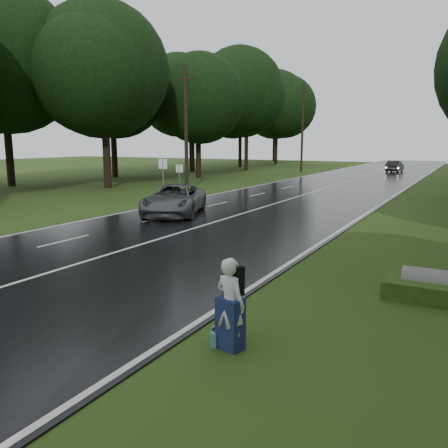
# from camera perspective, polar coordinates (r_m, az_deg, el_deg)

# --- Properties ---
(ground) EXTENTS (160.00, 160.00, 0.00)m
(ground) POSITION_cam_1_polar(r_m,az_deg,el_deg) (15.35, -17.06, -4.69)
(ground) COLOR #284414
(ground) RESTS_ON ground
(road) EXTENTS (12.00, 140.00, 0.04)m
(road) POSITION_cam_1_polar(r_m,az_deg,el_deg) (32.37, 9.05, 3.31)
(road) COLOR black
(road) RESTS_ON ground
(lane_center) EXTENTS (0.12, 140.00, 0.01)m
(lane_center) POSITION_cam_1_polar(r_m,az_deg,el_deg) (32.36, 9.05, 3.35)
(lane_center) COLOR silver
(lane_center) RESTS_ON road
(grey_car) EXTENTS (4.52, 6.24, 1.58)m
(grey_car) POSITION_cam_1_polar(r_m,az_deg,el_deg) (24.21, -6.19, 3.02)
(grey_car) COLOR #494C4E
(grey_car) RESTS_ON road
(far_car) EXTENTS (1.68, 4.31, 1.40)m
(far_car) POSITION_cam_1_polar(r_m,az_deg,el_deg) (62.13, 20.38, 6.71)
(far_car) COLOR black
(far_car) RESTS_ON road
(hitchhiker) EXTENTS (0.73, 0.69, 1.75)m
(hitchhiker) POSITION_cam_1_polar(r_m,az_deg,el_deg) (8.64, 0.80, -10.20)
(hitchhiker) COLOR silver
(hitchhiker) RESTS_ON ground
(suitcase) EXTENTS (0.27, 0.42, 0.29)m
(suitcase) POSITION_cam_1_polar(r_m,az_deg,el_deg) (9.06, -1.21, -13.79)
(suitcase) COLOR teal
(suitcase) RESTS_ON ground
(culvert) EXTENTS (1.44, 0.72, 0.72)m
(culvert) POSITION_cam_1_polar(r_m,az_deg,el_deg) (12.71, 24.30, -8.26)
(culvert) COLOR slate
(culvert) RESTS_ON ground
(utility_pole_mid) EXTENTS (1.80, 0.28, 9.25)m
(utility_pole_mid) POSITION_cam_1_polar(r_m,az_deg,el_deg) (35.30, -4.61, 3.93)
(utility_pole_mid) COLOR black
(utility_pole_mid) RESTS_ON ground
(utility_pole_far) EXTENTS (1.80, 0.28, 10.91)m
(utility_pole_far) POSITION_cam_1_polar(r_m,az_deg,el_deg) (58.84, 9.52, 6.32)
(utility_pole_far) COLOR black
(utility_pole_far) RESTS_ON ground
(road_sign_a) EXTENTS (0.65, 0.10, 2.71)m
(road_sign_a) POSITION_cam_1_polar(r_m,az_deg,el_deg) (30.66, -7.47, 2.93)
(road_sign_a) COLOR white
(road_sign_a) RESTS_ON ground
(road_sign_b) EXTENTS (0.54, 0.10, 2.26)m
(road_sign_b) POSITION_cam_1_polar(r_m,az_deg,el_deg) (32.20, -5.48, 3.32)
(road_sign_b) COLOR white
(road_sign_b) RESTS_ON ground
(tree_left_d) EXTENTS (10.47, 10.47, 16.36)m
(tree_left_d) POSITION_cam_1_polar(r_m,az_deg,el_deg) (39.85, -14.14, 4.37)
(tree_left_d) COLOR black
(tree_left_d) RESTS_ON ground
(tree_left_e) EXTENTS (9.01, 9.01, 14.07)m
(tree_left_e) POSITION_cam_1_polar(r_m,az_deg,el_deg) (49.45, -3.16, 5.74)
(tree_left_e) COLOR black
(tree_left_e) RESTS_ON ground
(tree_left_f) EXTENTS (11.41, 11.41, 17.83)m
(tree_left_f) POSITION_cam_1_polar(r_m,az_deg,el_deg) (62.42, 2.75, 6.66)
(tree_left_f) COLOR black
(tree_left_f) RESTS_ON ground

